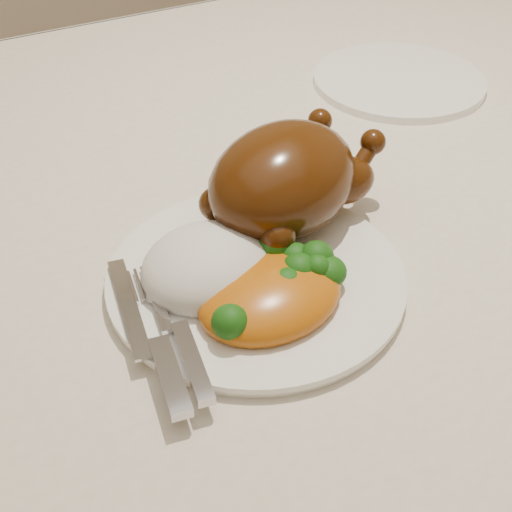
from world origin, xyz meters
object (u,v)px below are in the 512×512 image
dining_table (223,276)px  side_plate (399,80)px  dinner_plate (256,279)px  roast_chicken (286,178)px

dining_table → side_plate: size_ratio=7.32×
dinner_plate → roast_chicken: size_ratio=1.23×
side_plate → roast_chicken: roast_chicken is taller
dining_table → side_plate: (0.32, 0.12, 0.11)m
dining_table → roast_chicken: (0.03, -0.07, 0.16)m
dinner_plate → dining_table: bearing=77.5°
dining_table → roast_chicken: roast_chicken is taller
dinner_plate → roast_chicken: roast_chicken is taller
dining_table → roast_chicken: 0.18m
side_plate → roast_chicken: (-0.28, -0.20, 0.05)m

